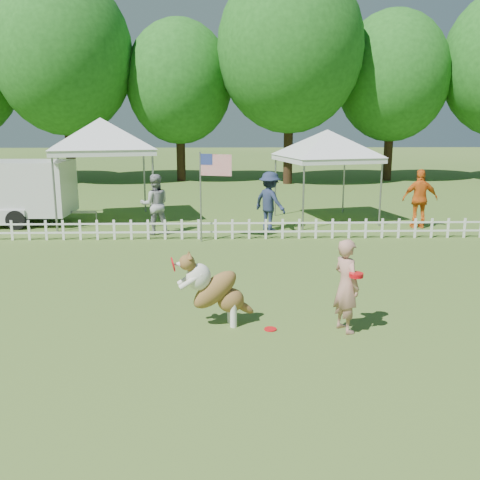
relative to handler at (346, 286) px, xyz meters
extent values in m
plane|color=#32531A|center=(-1.55, 0.14, -0.79)|extent=(120.00, 120.00, 0.00)
imported|color=tan|center=(0.00, 0.00, 0.00)|extent=(0.58, 0.68, 1.59)
cylinder|color=red|center=(-1.25, 0.07, -0.78)|extent=(0.25, 0.25, 0.02)
imported|color=#98989D|center=(-4.18, 7.94, 0.14)|extent=(1.02, 0.86, 1.86)
imported|color=#222C49|center=(-0.59, 8.41, 0.15)|extent=(1.33, 1.37, 1.88)
imported|color=orange|center=(4.34, 8.66, 0.17)|extent=(1.15, 0.53, 1.93)
camera|label=1|loc=(-2.00, -8.44, 2.70)|focal=40.00mm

